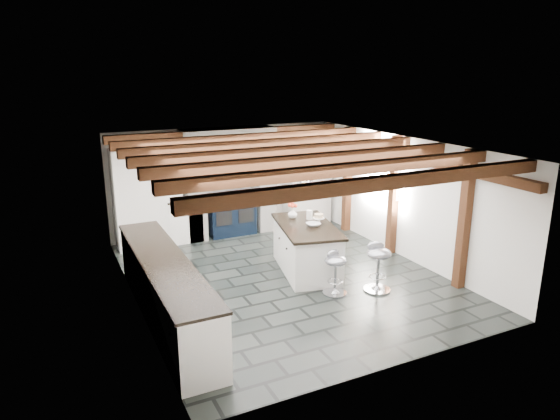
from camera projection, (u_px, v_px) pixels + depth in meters
name	position (u px, v px, depth m)	size (l,w,h in m)	color
ground	(285.00, 277.00, 8.67)	(6.00, 6.00, 0.00)	black
room_shell	(222.00, 203.00, 9.35)	(6.00, 6.03, 6.00)	white
range_cooker	(230.00, 213.00, 10.86)	(1.00, 0.63, 0.99)	black
kitchen_island	(306.00, 248.00, 8.82)	(1.28, 1.90, 1.15)	white
bar_stool_near	(378.00, 261.00, 8.02)	(0.51, 0.51, 0.82)	silver
bar_stool_far	(335.00, 267.00, 7.92)	(0.41, 0.41, 0.72)	silver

